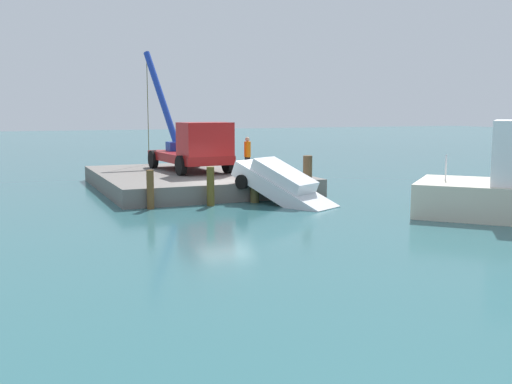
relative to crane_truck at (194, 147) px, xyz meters
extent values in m
plane|color=#2D6066|center=(4.92, -0.08, -2.14)|extent=(200.00, 200.00, 0.00)
cube|color=slate|center=(0.11, -0.08, -1.73)|extent=(11.44, 9.52, 0.82)
cube|color=maroon|center=(-0.72, -0.04, -0.60)|extent=(6.38, 3.06, 0.45)
cube|color=#AF1919|center=(1.50, 0.14, 0.46)|extent=(1.93, 2.59, 1.66)
cylinder|color=black|center=(1.33, 1.41, -0.82)|extent=(1.02, 0.38, 1.00)
cylinder|color=black|center=(1.54, -1.14, -0.82)|extent=(1.02, 0.38, 1.00)
cylinder|color=black|center=(-2.99, 1.05, -0.82)|extent=(1.02, 0.38, 1.00)
cylinder|color=black|center=(-2.78, -1.50, -0.82)|extent=(1.02, 0.38, 1.00)
cylinder|color=#1938A5|center=(-4.06, -0.65, 2.63)|extent=(3.37, 1.33, 5.38)
cube|color=#1938A5|center=(-2.57, -0.20, -0.12)|extent=(1.00, 1.00, 0.50)
cylinder|color=#4C4C19|center=(-5.54, -1.09, 2.06)|extent=(0.04, 0.04, 6.33)
cylinder|color=black|center=(1.42, 2.46, -0.92)|extent=(0.28, 0.28, 0.80)
cylinder|color=orange|center=(1.42, 2.46, -0.12)|extent=(0.34, 0.34, 0.80)
sphere|color=tan|center=(1.42, 2.46, 0.40)|extent=(0.23, 0.23, 0.23)
cube|color=silver|center=(7.05, 1.87, -1.53)|extent=(4.86, 3.71, 2.43)
cube|color=silver|center=(7.06, 1.87, -0.90)|extent=(3.02, 2.58, 1.46)
cylinder|color=black|center=(7.86, 3.29, -2.48)|extent=(0.84, 0.59, 0.84)
cylinder|color=black|center=(8.68, 1.77, -2.48)|extent=(0.84, 0.59, 0.84)
cylinder|color=black|center=(5.19, 1.84, -1.22)|extent=(0.84, 0.59, 0.84)
cylinder|color=black|center=(6.02, 0.33, -1.22)|extent=(0.84, 0.59, 0.84)
cylinder|color=silver|center=(11.61, 6.67, -0.34)|extent=(0.06, 0.06, 1.00)
cylinder|color=brown|center=(6.02, -3.74, -1.34)|extent=(0.30, 0.30, 1.61)
cylinder|color=brown|center=(6.24, -1.20, -1.31)|extent=(0.33, 0.33, 1.66)
cylinder|color=brown|center=(6.09, 0.89, -1.48)|extent=(0.39, 0.39, 1.32)
cylinder|color=brown|center=(6.08, 3.51, -1.15)|extent=(0.42, 0.42, 1.99)
camera|label=1|loc=(30.38, -9.38, 1.90)|focal=42.52mm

